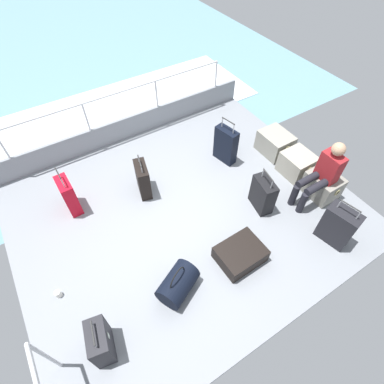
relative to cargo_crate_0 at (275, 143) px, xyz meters
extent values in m
cube|color=gray|center=(0.30, -2.15, -0.23)|extent=(4.40, 5.20, 0.06)
cube|color=gray|center=(-1.87, -2.15, 0.02)|extent=(0.06, 5.20, 0.45)
cylinder|color=silver|center=(-1.87, -4.23, 0.30)|extent=(0.04, 0.04, 1.00)
cylinder|color=silver|center=(-1.87, -2.85, 0.30)|extent=(0.04, 0.04, 1.00)
cylinder|color=silver|center=(-1.87, -1.46, 0.30)|extent=(0.04, 0.04, 1.00)
cylinder|color=silver|center=(-1.87, -0.07, 0.30)|extent=(0.04, 0.04, 1.00)
cylinder|color=silver|center=(-1.87, -2.15, 0.80)|extent=(0.04, 4.16, 0.04)
cylinder|color=silver|center=(1.45, -4.50, 0.27)|extent=(0.04, 0.04, 0.95)
plane|color=#6B99A8|center=(-6.90, -2.15, -0.55)|extent=(12.00, 12.00, 0.00)
cube|color=white|center=(-3.30, -2.15, -0.54)|extent=(2.40, 7.28, 0.01)
cube|color=gray|center=(0.00, 0.00, 0.00)|extent=(0.58, 0.48, 0.41)
torus|color=tan|center=(-0.30, 0.00, 0.08)|extent=(0.02, 0.12, 0.12)
torus|color=tan|center=(0.30, 0.00, 0.08)|extent=(0.02, 0.12, 0.12)
cube|color=#9E9989|center=(0.62, -0.05, 0.00)|extent=(0.50, 0.48, 0.41)
torus|color=tan|center=(0.36, -0.05, 0.08)|extent=(0.02, 0.12, 0.12)
torus|color=tan|center=(0.88, -0.05, 0.08)|extent=(0.02, 0.12, 0.12)
cube|color=gray|center=(1.20, -0.05, 0.00)|extent=(0.53, 0.43, 0.41)
torus|color=tan|center=(0.93, -0.05, 0.08)|extent=(0.02, 0.12, 0.12)
torus|color=tan|center=(1.47, -0.05, 0.08)|extent=(0.02, 0.12, 0.12)
cube|color=maroon|center=(1.20, -0.10, 0.45)|extent=(0.34, 0.20, 0.48)
sphere|color=tan|center=(1.20, -0.10, 0.81)|extent=(0.20, 0.20, 0.20)
cylinder|color=black|center=(1.29, -0.40, 0.25)|extent=(0.12, 0.40, 0.12)
cylinder|color=black|center=(1.29, -0.60, 0.00)|extent=(0.11, 0.11, 0.41)
cylinder|color=black|center=(1.11, -0.40, 0.25)|extent=(0.12, 0.40, 0.12)
cylinder|color=black|center=(1.11, -0.60, 0.00)|extent=(0.11, 0.11, 0.41)
cube|color=black|center=(1.45, -1.94, -0.09)|extent=(0.52, 0.65, 0.24)
cube|color=silver|center=(1.45, -1.61, -0.07)|extent=(0.05, 0.01, 0.08)
cube|color=black|center=(-0.33, -0.91, 0.13)|extent=(0.45, 0.26, 0.68)
cylinder|color=#A5A8AD|center=(-0.45, -0.94, 0.56)|extent=(0.02, 0.02, 0.19)
cylinder|color=#A5A8AD|center=(-0.20, -0.89, 0.56)|extent=(0.02, 0.02, 0.19)
cylinder|color=#2D2D2D|center=(-0.33, -0.91, 0.66)|extent=(0.27, 0.08, 0.02)
cube|color=silver|center=(-0.35, -0.82, 0.30)|extent=(0.05, 0.02, 0.08)
cube|color=black|center=(1.91, -0.57, 0.11)|extent=(0.49, 0.34, 0.64)
cylinder|color=#A5A8AD|center=(1.78, -0.59, 0.51)|extent=(0.02, 0.02, 0.15)
cylinder|color=#A5A8AD|center=(2.05, -0.54, 0.51)|extent=(0.02, 0.02, 0.15)
cylinder|color=#2D2D2D|center=(1.91, -0.57, 0.58)|extent=(0.29, 0.08, 0.02)
cube|color=green|center=(1.89, -0.44, 0.23)|extent=(0.05, 0.02, 0.08)
cube|color=black|center=(0.88, -1.07, 0.08)|extent=(0.45, 0.29, 0.58)
cylinder|color=#A5A8AD|center=(0.75, -1.05, 0.45)|extent=(0.02, 0.02, 0.16)
cylinder|color=#A5A8AD|center=(1.00, -1.09, 0.45)|extent=(0.02, 0.02, 0.16)
cylinder|color=#2D2D2D|center=(0.88, -1.07, 0.53)|extent=(0.27, 0.07, 0.02)
cube|color=green|center=(0.90, -0.96, 0.12)|extent=(0.05, 0.01, 0.08)
cube|color=black|center=(1.55, -4.00, 0.06)|extent=(0.43, 0.29, 0.53)
cylinder|color=#A5A8AD|center=(1.43, -3.98, 0.37)|extent=(0.02, 0.02, 0.09)
cylinder|color=#A5A8AD|center=(1.67, -4.02, 0.37)|extent=(0.02, 0.02, 0.09)
cylinder|color=#2D2D2D|center=(1.55, -4.00, 0.41)|extent=(0.26, 0.07, 0.02)
cube|color=silver|center=(1.57, -3.89, 0.17)|extent=(0.05, 0.02, 0.08)
cube|color=black|center=(-0.40, -2.52, 0.09)|extent=(0.46, 0.28, 0.58)
cylinder|color=#A5A8AD|center=(-0.52, -2.49, 0.44)|extent=(0.02, 0.02, 0.13)
cylinder|color=#A5A8AD|center=(-0.28, -2.55, 0.44)|extent=(0.02, 0.02, 0.13)
cylinder|color=#2D2D2D|center=(-0.40, -2.52, 0.50)|extent=(0.27, 0.09, 0.02)
cube|color=white|center=(-0.38, -2.43, 0.24)|extent=(0.05, 0.02, 0.08)
cube|color=#B70C1E|center=(-0.68, -3.65, 0.11)|extent=(0.39, 0.19, 0.62)
cylinder|color=#A5A8AD|center=(-0.80, -3.65, 0.51)|extent=(0.02, 0.02, 0.19)
cylinder|color=#A5A8AD|center=(-0.56, -3.65, 0.51)|extent=(0.02, 0.02, 0.19)
cylinder|color=#2D2D2D|center=(-0.68, -3.65, 0.61)|extent=(0.25, 0.03, 0.02)
cube|color=white|center=(-0.68, -3.56, 0.17)|extent=(0.05, 0.01, 0.08)
cylinder|color=black|center=(1.39, -2.91, -0.03)|extent=(0.56, 0.64, 0.36)
torus|color=black|center=(1.39, -2.91, 0.16)|extent=(0.15, 0.28, 0.30)
cylinder|color=white|center=(0.63, -4.28, -0.15)|extent=(0.08, 0.08, 0.10)
camera|label=1|loc=(2.83, -3.60, 3.71)|focal=28.15mm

